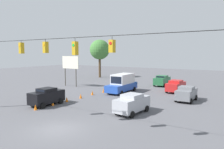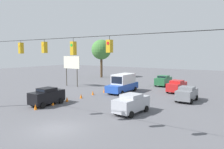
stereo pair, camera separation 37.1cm
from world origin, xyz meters
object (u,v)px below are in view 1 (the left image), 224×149
at_px(box_truck_blue_withflow_far, 122,83).
at_px(sedan_green_withflow_deep, 162,80).
at_px(sedan_silver_crossing_near, 132,103).
at_px(traffic_cone_farthest, 104,91).
at_px(overhead_signal_span, 59,66).
at_px(tree_horizon_left, 100,50).
at_px(sedan_grey_oncoming_far, 186,93).
at_px(traffic_cone_nearest, 35,107).
at_px(traffic_cone_second, 53,103).
at_px(roadside_billboard, 70,65).
at_px(traffic_cone_third, 67,99).
at_px(sedan_red_oncoming_deep, 176,86).
at_px(traffic_cone_fifth, 92,93).
at_px(traffic_cone_fourth, 81,96).
at_px(sedan_black_parked_shoulder, 47,96).

bearing_deg(box_truck_blue_withflow_far, sedan_green_withflow_deep, -106.15).
relative_size(sedan_silver_crossing_near, traffic_cone_farthest, 6.92).
distance_m(overhead_signal_span, tree_horizon_left, 36.56).
distance_m(sedan_grey_oncoming_far, box_truck_blue_withflow_far, 9.88).
bearing_deg(traffic_cone_nearest, traffic_cone_second, -89.24).
bearing_deg(box_truck_blue_withflow_far, tree_horizon_left, -44.06).
distance_m(box_truck_blue_withflow_far, roadside_billboard, 11.02).
xyz_separation_m(box_truck_blue_withflow_far, traffic_cone_nearest, (2.18, 14.10, -1.06)).
bearing_deg(overhead_signal_span, box_truck_blue_withflow_far, -75.95).
bearing_deg(roadside_billboard, traffic_cone_third, 131.85).
bearing_deg(traffic_cone_farthest, sedan_grey_oncoming_far, -175.62).
distance_m(sedan_red_oncoming_deep, traffic_cone_farthest, 11.03).
bearing_deg(sedan_silver_crossing_near, sedan_grey_oncoming_far, -109.39).
relative_size(traffic_cone_nearest, traffic_cone_fifth, 1.00).
bearing_deg(box_truck_blue_withflow_far, sedan_red_oncoming_deep, -146.81).
height_order(sedan_silver_crossing_near, tree_horizon_left, tree_horizon_left).
relative_size(overhead_signal_span, sedan_red_oncoming_deep, 5.39).
bearing_deg(sedan_silver_crossing_near, tree_horizon_left, -47.87).
distance_m(overhead_signal_span, traffic_cone_fourth, 12.36).
xyz_separation_m(sedan_green_withflow_deep, tree_horizon_left, (17.79, -5.02, 5.74)).
bearing_deg(traffic_cone_third, roadside_billboard, -48.15).
xyz_separation_m(sedan_grey_oncoming_far, sedan_black_parked_shoulder, (12.75, 10.98, 0.07)).
bearing_deg(traffic_cone_nearest, sedan_grey_oncoming_far, -132.48).
relative_size(traffic_cone_second, traffic_cone_fourth, 1.00).
xyz_separation_m(overhead_signal_span, traffic_cone_second, (6.35, -4.78, -4.62)).
bearing_deg(traffic_cone_second, box_truck_blue_withflow_far, -100.67).
xyz_separation_m(traffic_cone_third, traffic_cone_fourth, (-0.09, -2.45, 0.00)).
bearing_deg(traffic_cone_second, overhead_signal_span, 143.03).
relative_size(sedan_grey_oncoming_far, traffic_cone_third, 6.38).
bearing_deg(traffic_cone_farthest, roadside_billboard, -12.21).
relative_size(sedan_red_oncoming_deep, sedan_silver_crossing_near, 1.03).
bearing_deg(sedan_grey_oncoming_far, sedan_green_withflow_deep, -56.10).
bearing_deg(tree_horizon_left, sedan_black_parked_shoulder, 114.54).
xyz_separation_m(overhead_signal_span, roadside_billboard, (14.86, -16.49, -1.02)).
bearing_deg(traffic_cone_farthest, box_truck_blue_withflow_far, -138.53).
height_order(overhead_signal_span, sedan_grey_oncoming_far, overhead_signal_span).
height_order(overhead_signal_span, traffic_cone_nearest, overhead_signal_span).
height_order(traffic_cone_fifth, roadside_billboard, roadside_billboard).
bearing_deg(box_truck_blue_withflow_far, traffic_cone_second, 79.33).
height_order(roadside_billboard, tree_horizon_left, tree_horizon_left).
height_order(sedan_red_oncoming_deep, sedan_black_parked_shoulder, sedan_black_parked_shoulder).
xyz_separation_m(sedan_green_withflow_deep, box_truck_blue_withflow_far, (2.76, 9.53, 0.38)).
relative_size(sedan_silver_crossing_near, traffic_cone_fourth, 6.92).
relative_size(sedan_silver_crossing_near, sedan_grey_oncoming_far, 1.09).
bearing_deg(traffic_cone_third, traffic_cone_second, 92.20).
xyz_separation_m(traffic_cone_fourth, traffic_cone_farthest, (-0.06, -5.09, 0.00)).
distance_m(sedan_silver_crossing_near, box_truck_blue_withflow_far, 11.75).
xyz_separation_m(box_truck_blue_withflow_far, tree_horizon_left, (15.03, -14.54, 5.36)).
bearing_deg(traffic_cone_fifth, sedan_black_parked_shoulder, 85.85).
bearing_deg(sedan_silver_crossing_near, box_truck_blue_withflow_far, -54.67).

